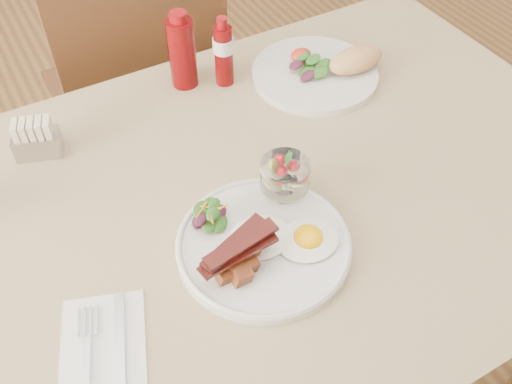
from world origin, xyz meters
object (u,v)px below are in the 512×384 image
object	(u,v)px
fruit_cup	(285,175)
second_plate	(324,70)
ketchup_bottle	(182,52)
table	(261,224)
main_plate	(263,245)
sugar_caddy	(36,140)
hot_sauce_bottle	(224,52)
chair_far	(141,92)

from	to	relation	value
fruit_cup	second_plate	world-z (taller)	fruit_cup
fruit_cup	ketchup_bottle	world-z (taller)	ketchup_bottle
table	second_plate	size ratio (longest dim) A/B	4.79
main_plate	sugar_caddy	xyz separation A→B (m)	(-0.25, 0.39, 0.03)
main_plate	sugar_caddy	size ratio (longest dim) A/B	3.00
second_plate	sugar_caddy	world-z (taller)	sugar_caddy
fruit_cup	sugar_caddy	xyz separation A→B (m)	(-0.33, 0.32, -0.03)
sugar_caddy	main_plate	bearing A→B (deg)	-38.84
table	fruit_cup	bearing A→B (deg)	-57.23
hot_sauce_bottle	main_plate	bearing A→B (deg)	-109.27
table	sugar_caddy	xyz separation A→B (m)	(-0.31, 0.29, 0.12)
chair_far	sugar_caddy	distance (m)	0.55
table	sugar_caddy	distance (m)	0.44
table	main_plate	size ratio (longest dim) A/B	4.75
table	second_plate	xyz separation A→B (m)	(0.28, 0.23, 0.11)
fruit_cup	ketchup_bottle	size ratio (longest dim) A/B	0.51
chair_far	ketchup_bottle	bearing A→B (deg)	-87.41
ketchup_bottle	main_plate	bearing A→B (deg)	-98.97
main_plate	hot_sauce_bottle	world-z (taller)	hot_sauce_bottle
table	ketchup_bottle	size ratio (longest dim) A/B	8.07
table	second_plate	bearing A→B (deg)	38.65
table	chair_far	world-z (taller)	chair_far
table	hot_sauce_bottle	size ratio (longest dim) A/B	8.81
table	main_plate	world-z (taller)	main_plate
second_plate	ketchup_bottle	xyz separation A→B (m)	(-0.27, 0.12, 0.06)
table	second_plate	world-z (taller)	second_plate
main_plate	chair_far	bearing A→B (deg)	85.68
table	chair_far	bearing A→B (deg)	90.00
chair_far	second_plate	bearing A→B (deg)	-57.15
main_plate	sugar_caddy	distance (m)	0.47
ketchup_bottle	hot_sauce_bottle	size ratio (longest dim) A/B	1.09
ketchup_bottle	hot_sauce_bottle	distance (m)	0.08
main_plate	sugar_caddy	world-z (taller)	sugar_caddy
table	ketchup_bottle	xyz separation A→B (m)	(0.01, 0.35, 0.17)
fruit_cup	sugar_caddy	bearing A→B (deg)	136.01
chair_far	second_plate	xyz separation A→B (m)	(0.28, -0.44, 0.25)
main_plate	fruit_cup	distance (m)	0.12
chair_far	second_plate	distance (m)	0.58
table	sugar_caddy	size ratio (longest dim) A/B	14.23
fruit_cup	hot_sauce_bottle	distance (m)	0.36
hot_sauce_bottle	sugar_caddy	distance (m)	0.40
fruit_cup	hot_sauce_bottle	size ratio (longest dim) A/B	0.56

